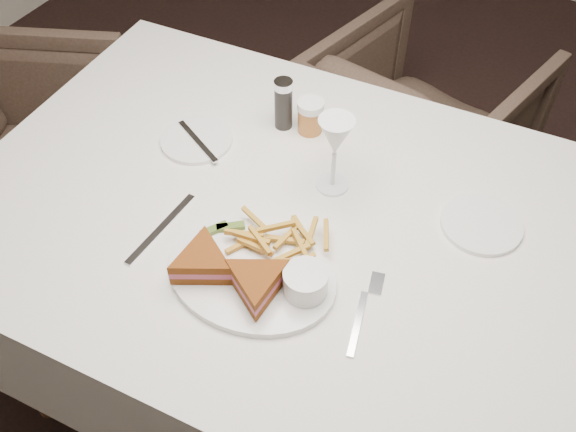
# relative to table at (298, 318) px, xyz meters

# --- Properties ---
(table) EXTENTS (1.45, 1.01, 0.75)m
(table) POSITION_rel_table_xyz_m (0.00, 0.00, 0.00)
(table) COLOR silver
(table) RESTS_ON ground
(chair_far) EXTENTS (0.74, 0.71, 0.64)m
(chair_far) POSITION_rel_table_xyz_m (-0.03, 0.92, -0.05)
(chair_far) COLOR #4C3A2F
(chair_far) RESTS_ON ground
(chair_left) EXTENTS (0.83, 0.86, 0.68)m
(chair_left) POSITION_rel_table_xyz_m (-1.08, 0.10, -0.03)
(chair_left) COLOR #4C3A2F
(chair_left) RESTS_ON ground
(table_setting) EXTENTS (0.79, 0.61, 0.18)m
(table_setting) POSITION_rel_table_xyz_m (-0.01, -0.07, 0.41)
(table_setting) COLOR white
(table_setting) RESTS_ON table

